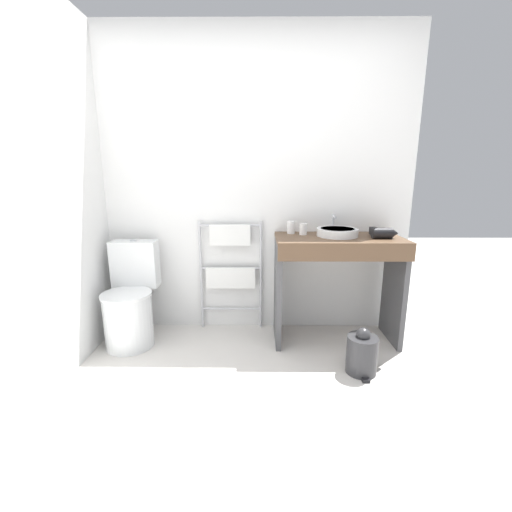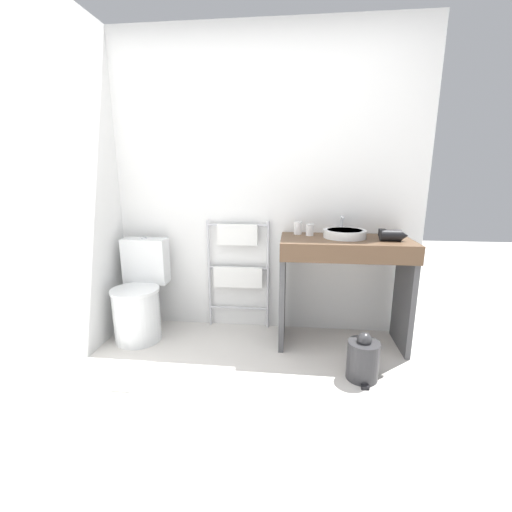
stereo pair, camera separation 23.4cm
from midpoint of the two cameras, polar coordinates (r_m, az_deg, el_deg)
ground_plane at (r=1.95m, az=-0.78°, el=-30.76°), size 12.00×12.00×0.00m
wall_back at (r=2.98m, az=2.96°, el=11.52°), size 2.72×0.12×2.51m
wall_side at (r=2.61m, az=-28.59°, el=9.64°), size 0.12×2.27×2.51m
toilet at (r=3.02m, az=-16.77°, el=-6.96°), size 0.39×0.52×0.83m
towel_radiator at (r=2.98m, az=-0.81°, el=-1.10°), size 0.55×0.06×0.97m
vanity_counter at (r=2.80m, az=16.77°, el=-2.92°), size 0.99×0.51×0.88m
sink_basin at (r=2.78m, az=16.91°, el=3.59°), size 0.33×0.33×0.06m
faucet at (r=2.94m, az=16.39°, el=5.37°), size 0.02×0.10×0.15m
cup_near_wall at (r=2.85m, az=9.35°, el=4.60°), size 0.07×0.07×0.10m
cup_near_edge at (r=2.80m, az=11.34°, el=4.27°), size 0.06×0.06×0.09m
hair_dryer at (r=2.77m, az=23.94°, el=3.18°), size 0.20×0.18×0.08m
trash_bin at (r=2.55m, az=20.03°, el=-15.89°), size 0.21×0.25×0.34m
bath_mat at (r=2.69m, az=-21.82°, el=-17.80°), size 0.56×0.36×0.01m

